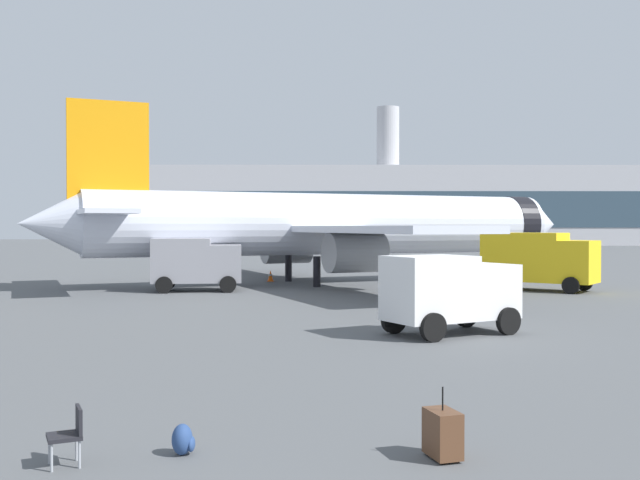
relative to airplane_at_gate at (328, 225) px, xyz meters
The scene contains 10 objects.
airplane_at_gate is the anchor object (origin of this frame).
service_truck 9.50m from the airplane_at_gate, 142.56° to the right, with size 5.02×3.00×2.90m.
fuel_truck 12.79m from the airplane_at_gate, 24.09° to the right, with size 6.27×5.46×3.20m.
cargo_van 22.13m from the airplane_at_gate, 80.69° to the right, with size 4.82×3.94×2.60m.
safety_cone_near 12.13m from the airplane_at_gate, ahead, with size 0.44×0.44×0.77m.
safety_cone_mid 5.19m from the airplane_at_gate, 157.58° to the left, with size 0.44×0.44×0.73m.
rolling_suitcase 34.78m from the airplane_at_gate, 88.19° to the right, with size 0.57×0.73×1.10m.
traveller_backpack 34.68m from the airplane_at_gate, 94.81° to the right, with size 0.36×0.40×0.48m.
gate_chair 35.31m from the airplane_at_gate, 97.32° to the right, with size 0.63×0.63×0.86m.
terminal_building 99.76m from the airplane_at_gate, 79.92° to the left, with size 98.62×17.45×26.98m.
Camera 1 is at (0.35, -4.84, 3.54)m, focal length 41.12 mm.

